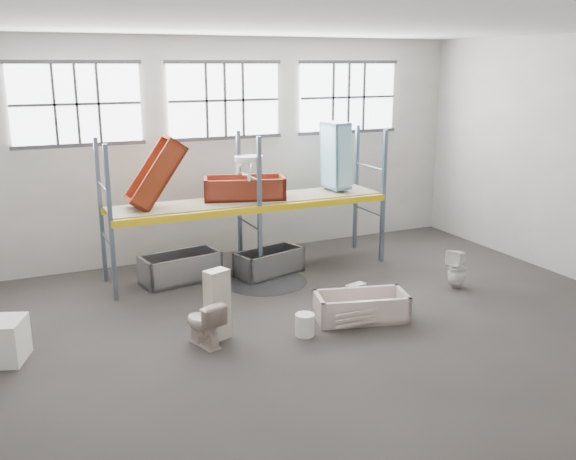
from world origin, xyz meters
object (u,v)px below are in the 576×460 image
toilet_beige (204,323)px  cistern_tall (217,305)px  bathtub_beige (361,306)px  blue_tub_upright (336,156)px  steel_tub_left (180,268)px  rust_tub_flat (244,188)px  steel_tub_right (269,262)px  bucket (305,325)px  toilet_white (457,269)px

toilet_beige → cistern_tall: 0.38m
bathtub_beige → toilet_beige: size_ratio=2.11×
cistern_tall → blue_tub_upright: blue_tub_upright is taller
steel_tub_left → rust_tub_flat: bearing=7.3°
steel_tub_right → rust_tub_flat: rust_tub_flat is taller
steel_tub_right → rust_tub_flat: bearing=121.8°
steel_tub_left → steel_tub_right: (1.86, -0.35, -0.03)m
bathtub_beige → steel_tub_right: bearing=114.5°
steel_tub_left → bucket: (1.16, -3.52, -0.11)m
toilet_white → rust_tub_flat: size_ratio=0.47×
blue_tub_upright → cistern_tall: bearing=-140.9°
cistern_tall → blue_tub_upright: 5.36m
bathtub_beige → cistern_tall: cistern_tall is taller
steel_tub_right → toilet_beige: bearing=-129.5°
rust_tub_flat → steel_tub_left: bearing=-172.7°
toilet_white → blue_tub_upright: bearing=-175.8°
toilet_beige → rust_tub_flat: bearing=-138.5°
bathtub_beige → cistern_tall: size_ratio=1.36×
toilet_beige → bathtub_beige: bearing=159.4°
bathtub_beige → toilet_beige: 2.86m
toilet_beige → bucket: size_ratio=2.03×
bathtub_beige → steel_tub_right: steel_tub_right is taller
cistern_tall → steel_tub_left: size_ratio=0.74×
toilet_beige → cistern_tall: bearing=-169.5°
cistern_tall → toilet_beige: bearing=-171.9°
toilet_beige → steel_tub_right: (2.33, 2.83, -0.11)m
rust_tub_flat → blue_tub_upright: blue_tub_upright is taller
rust_tub_flat → blue_tub_upright: bearing=-1.0°
toilet_white → bucket: (-3.81, -0.81, -0.21)m
toilet_beige → cistern_tall: size_ratio=0.64×
bathtub_beige → rust_tub_flat: 3.94m
toilet_white → steel_tub_left: bearing=-137.9°
steel_tub_right → bucket: 3.25m
bathtub_beige → bucket: size_ratio=4.28×
toilet_white → steel_tub_right: (-3.12, 2.37, -0.14)m
cistern_tall → blue_tub_upright: size_ratio=0.80×
cistern_tall → bucket: cistern_tall is taller
toilet_white → bucket: bearing=-97.2°
steel_tub_left → steel_tub_right: bearing=-10.6°
toilet_beige → toilet_white: bearing=167.0°
cistern_tall → toilet_white: size_ratio=1.47×
blue_tub_upright → rust_tub_flat: bearing=179.0°
bathtub_beige → toilet_white: bearing=27.6°
blue_tub_upright → steel_tub_right: bearing=-164.9°
steel_tub_right → blue_tub_upright: 2.88m
toilet_beige → rust_tub_flat: size_ratio=0.44×
steel_tub_left → blue_tub_upright: bearing=2.4°
bucket → bathtub_beige: bearing=9.9°
bathtub_beige → blue_tub_upright: size_ratio=1.08×
toilet_beige → steel_tub_right: bearing=-147.4°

